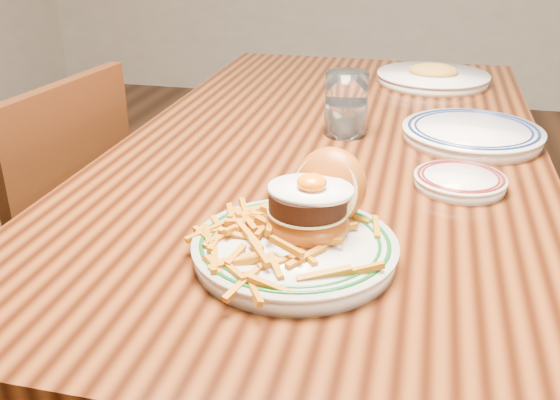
% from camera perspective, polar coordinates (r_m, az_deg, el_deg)
% --- Properties ---
extents(table, '(0.85, 1.60, 0.75)m').
position_cam_1_polar(table, '(1.33, 4.66, 1.86)').
color(table, black).
rests_on(table, floor).
extents(chair_left, '(0.45, 0.45, 0.87)m').
position_cam_1_polar(chair_left, '(1.55, -20.78, -4.29)').
color(chair_left, '#38170B').
rests_on(chair_left, floor).
extents(main_plate, '(0.28, 0.30, 0.14)m').
position_cam_1_polar(main_plate, '(0.85, 1.95, -2.77)').
color(main_plate, silver).
rests_on(main_plate, table).
extents(side_plate, '(0.16, 0.16, 0.02)m').
position_cam_1_polar(side_plate, '(1.11, 16.14, 1.75)').
color(side_plate, silver).
rests_on(side_plate, table).
extents(rear_plate, '(0.28, 0.28, 0.03)m').
position_cam_1_polar(rear_plate, '(1.35, 17.17, 5.88)').
color(rear_plate, silver).
rests_on(rear_plate, table).
extents(water_glass, '(0.09, 0.09, 0.13)m').
position_cam_1_polar(water_glass, '(1.32, 6.06, 8.40)').
color(water_glass, white).
rests_on(water_glass, table).
extents(far_plate, '(0.30, 0.30, 0.05)m').
position_cam_1_polar(far_plate, '(1.79, 13.80, 10.86)').
color(far_plate, silver).
rests_on(far_plate, table).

